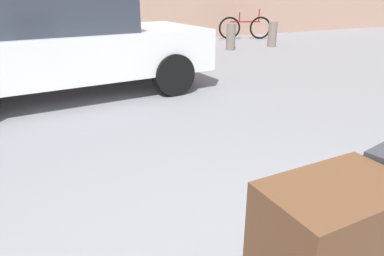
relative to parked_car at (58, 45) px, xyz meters
name	(u,v)px	position (x,y,z in m)	size (l,w,h in m)	color
parked_car	(58,45)	(0.00, 0.00, 0.00)	(4.44, 2.21, 1.42)	silver
bicycle_leaning	(245,28)	(6.24, 4.42, -0.39)	(1.68, 0.65, 0.96)	black
bollard_kerb_near	(185,40)	(3.27, 2.68, -0.41)	(0.25, 0.25, 0.70)	#72665B
bollard_kerb_mid	(231,37)	(4.64, 2.68, -0.41)	(0.25, 0.25, 0.70)	#72665B
bollard_kerb_far	(272,34)	(6.03, 2.68, -0.41)	(0.25, 0.25, 0.70)	#72665B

